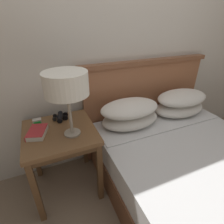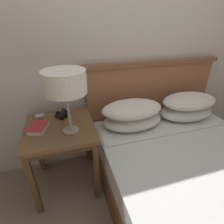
% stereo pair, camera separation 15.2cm
% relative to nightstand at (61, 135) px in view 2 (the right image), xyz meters
% --- Properties ---
extents(wall_back, '(8.00, 0.06, 2.60)m').
position_rel_nightstand_xyz_m(wall_back, '(0.68, 0.36, 0.72)').
color(wall_back, beige).
rests_on(wall_back, ground_plane).
extents(nightstand, '(0.58, 0.58, 0.67)m').
position_rel_nightstand_xyz_m(nightstand, '(0.00, 0.00, 0.00)').
color(nightstand, brown).
rests_on(nightstand, ground_plane).
extents(bed, '(1.52, 2.06, 1.11)m').
position_rel_nightstand_xyz_m(bed, '(1.01, -0.60, -0.27)').
color(bed, brown).
rests_on(bed, ground_plane).
extents(table_lamp, '(0.31, 0.31, 0.51)m').
position_rel_nightstand_xyz_m(table_lamp, '(0.09, -0.09, 0.50)').
color(table_lamp, gray).
rests_on(table_lamp, nightstand).
extents(book_on_nightstand, '(0.18, 0.23, 0.04)m').
position_rel_nightstand_xyz_m(book_on_nightstand, '(-0.17, 0.01, 0.11)').
color(book_on_nightstand, silver).
rests_on(book_on_nightstand, nightstand).
extents(binoculars_pair, '(0.15, 0.16, 0.05)m').
position_rel_nightstand_xyz_m(binoculars_pair, '(0.04, 0.18, 0.11)').
color(binoculars_pair, black).
rests_on(binoculars_pair, nightstand).
extents(alarm_clock, '(0.07, 0.05, 0.06)m').
position_rel_nightstand_xyz_m(alarm_clock, '(-0.16, 0.15, 0.12)').
color(alarm_clock, '#B7B2A8').
rests_on(alarm_clock, nightstand).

